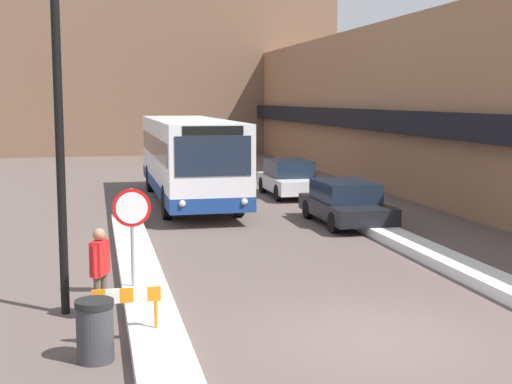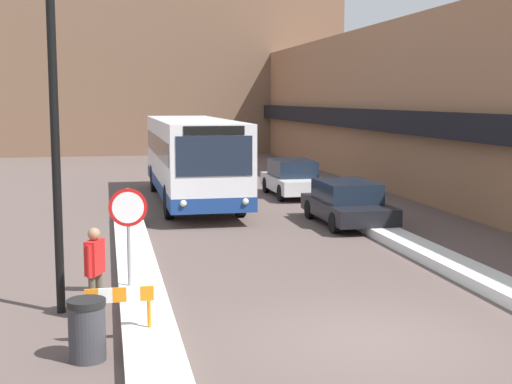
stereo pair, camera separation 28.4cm
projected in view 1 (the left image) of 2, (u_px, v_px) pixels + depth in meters
name	position (u px, v px, depth m)	size (l,w,h in m)	color
ground_plane	(378.00, 338.00, 11.84)	(160.00, 160.00, 0.00)	brown
building_row_right	(381.00, 106.00, 36.76)	(5.50, 60.00, 7.23)	#996B4C
building_backdrop_far	(154.00, 66.00, 53.40)	(26.00, 8.00, 12.83)	brown
snow_bank_left	(140.00, 270.00, 16.03)	(0.90, 14.69, 0.25)	silver
snow_bank_right	(462.00, 268.00, 16.23)	(0.90, 12.26, 0.25)	silver
city_bus	(188.00, 157.00, 27.16)	(2.69, 11.87, 3.19)	silver
parked_car_front	(346.00, 203.00, 22.57)	(1.91, 4.28, 1.37)	black
parked_car_back	(289.00, 178.00, 29.11)	(1.82, 4.25, 1.49)	silver
stop_sign	(132.00, 219.00, 14.01)	(0.76, 0.08, 2.21)	gray
street_lamp	(73.00, 89.00, 12.75)	(1.46, 0.36, 6.72)	black
pedestrian	(100.00, 265.00, 12.73)	(0.37, 0.51, 1.67)	brown
trash_bin	(95.00, 330.00, 10.76)	(0.59, 0.59, 0.95)	#38383D
construction_barricade	(127.00, 305.00, 11.45)	(1.10, 0.06, 0.94)	orange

